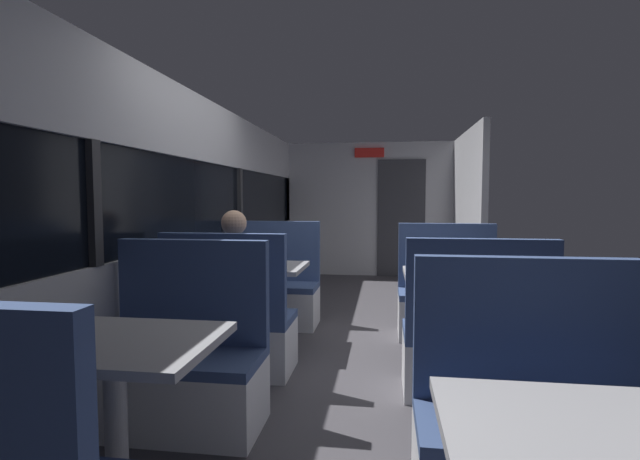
{
  "coord_description": "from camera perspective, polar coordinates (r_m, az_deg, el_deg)",
  "views": [
    {
      "loc": [
        0.29,
        -3.97,
        1.36
      ],
      "look_at": [
        -0.49,
        1.57,
        0.97
      ],
      "focal_mm": 26.32,
      "sensor_mm": 36.0,
      "label": 1
    }
  ],
  "objects": [
    {
      "name": "carriage_aisle_panel_right",
      "position": [
        7.07,
        17.48,
        2.11
      ],
      "size": [
        0.08,
        2.4,
        2.3
      ],
      "primitive_type": "cube",
      "color": "#B2B2B7",
      "rests_on": "ground_plane"
    },
    {
      "name": "seated_passenger",
      "position": [
        3.79,
        -10.49,
        -8.61
      ],
      "size": [
        0.47,
        0.55,
        1.26
      ],
      "color": "#26262D",
      "rests_on": "ground_plane"
    },
    {
      "name": "bench_rear_aisle_facing_entry",
      "position": [
        4.79,
        15.26,
        -8.6
      ],
      "size": [
        0.95,
        0.5,
        1.1
      ],
      "color": "silver",
      "rests_on": "ground_plane"
    },
    {
      "name": "bench_mid_window_facing_entry",
      "position": [
        5.09,
        -5.67,
        -7.74
      ],
      "size": [
        0.95,
        0.5,
        1.1
      ],
      "color": "silver",
      "rests_on": "ground_plane"
    },
    {
      "name": "dining_table_rear_aisle",
      "position": [
        4.05,
        16.6,
        -6.44
      ],
      "size": [
        0.9,
        0.7,
        0.74
      ],
      "color": "#9E9EA3",
      "rests_on": "ground_plane"
    },
    {
      "name": "carriage_window_panel_left",
      "position": [
        4.34,
        -15.65,
        0.5
      ],
      "size": [
        0.09,
        8.48,
        2.3
      ],
      "color": "#B2B2B7",
      "rests_on": "ground_plane"
    },
    {
      "name": "dining_table_mid_window",
      "position": [
        4.36,
        -7.88,
        -5.56
      ],
      "size": [
        0.9,
        0.7,
        0.74
      ],
      "color": "#9E9EA3",
      "rests_on": "ground_plane"
    },
    {
      "name": "bench_rear_aisle_facing_end",
      "position": [
        3.45,
        18.27,
        -13.62
      ],
      "size": [
        0.95,
        0.5,
        1.1
      ],
      "color": "silver",
      "rests_on": "ground_plane"
    },
    {
      "name": "bench_front_aisle_facing_entry",
      "position": [
        2.31,
        24.3,
        -22.93
      ],
      "size": [
        0.95,
        0.5,
        1.1
      ],
      "color": "silver",
      "rests_on": "ground_plane"
    },
    {
      "name": "dining_table_near_window",
      "position": [
        2.33,
        -23.75,
        -14.37
      ],
      "size": [
        0.9,
        0.7,
        0.74
      ],
      "color": "#9E9EA3",
      "rests_on": "ground_plane"
    },
    {
      "name": "bench_mid_window_facing_end",
      "position": [
        3.78,
        -10.8,
        -11.93
      ],
      "size": [
        0.95,
        0.5,
        1.1
      ],
      "color": "silver",
      "rests_on": "ground_plane"
    },
    {
      "name": "bench_near_window_facing_entry",
      "position": [
        3.02,
        -16.29,
        -16.19
      ],
      "size": [
        0.95,
        0.5,
        1.1
      ],
      "color": "silver",
      "rests_on": "ground_plane"
    },
    {
      "name": "carriage_end_bulkhead",
      "position": [
        8.17,
        6.4,
        2.42
      ],
      "size": [
        2.9,
        0.11,
        2.3
      ],
      "color": "#B2B2B7",
      "rests_on": "ground_plane"
    },
    {
      "name": "ground_plane",
      "position": [
        4.21,
        3.77,
        -15.03
      ],
      "size": [
        3.3,
        9.2,
        0.02
      ],
      "primitive_type": "cube",
      "color": "#423F44"
    }
  ]
}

